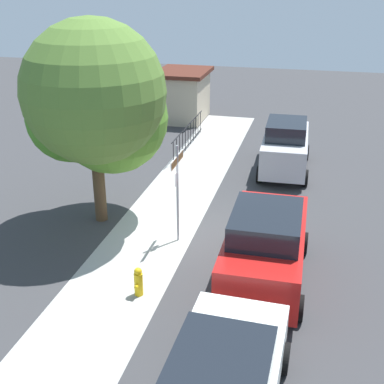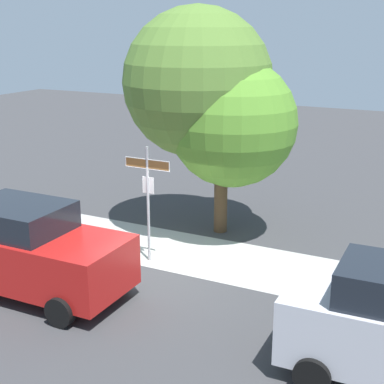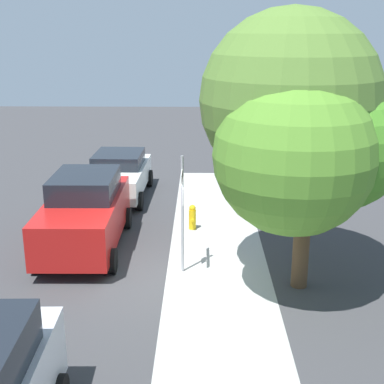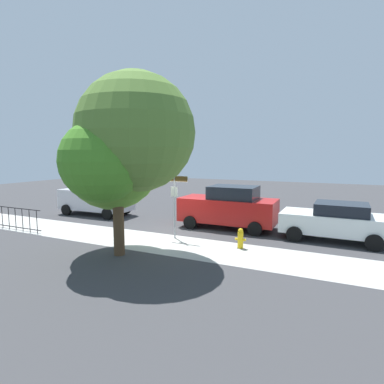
% 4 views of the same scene
% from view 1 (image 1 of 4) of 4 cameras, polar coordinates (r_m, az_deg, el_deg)
% --- Properties ---
extents(ground_plane, '(60.00, 60.00, 0.00)m').
position_cam_1_polar(ground_plane, '(15.80, 0.24, -4.84)').
color(ground_plane, '#38383A').
extents(sidewalk_strip, '(24.00, 2.60, 0.00)m').
position_cam_1_polar(sidewalk_strip, '(17.83, -2.28, -1.39)').
color(sidewalk_strip, '#A6A6A1').
rests_on(sidewalk_strip, ground_plane).
extents(street_sign, '(1.26, 0.07, 3.01)m').
position_cam_1_polar(street_sign, '(14.67, -1.65, 1.49)').
color(street_sign, '#9EA0A5').
rests_on(street_sign, ground_plane).
extents(shade_tree, '(4.90, 4.54, 6.42)m').
position_cam_1_polar(shade_tree, '(15.51, -10.66, 9.55)').
color(shade_tree, '#4E3924').
rests_on(shade_tree, ground_plane).
extents(car_white, '(4.26, 2.22, 1.60)m').
position_cam_1_polar(car_white, '(9.63, 3.40, -20.42)').
color(car_white, white).
rests_on(car_white, ground_plane).
extents(car_red, '(4.66, 2.19, 2.08)m').
position_cam_1_polar(car_red, '(13.30, 8.22, -5.87)').
color(car_red, '#B21816').
rests_on(car_red, ground_plane).
extents(car_silver, '(4.45, 2.03, 2.13)m').
position_cam_1_polar(car_silver, '(20.83, 10.40, 5.08)').
color(car_silver, '#BBBBC4').
rests_on(car_silver, ground_plane).
extents(iron_fence, '(5.41, 0.04, 1.07)m').
position_cam_1_polar(iron_fence, '(23.47, -0.44, 6.31)').
color(iron_fence, black).
rests_on(iron_fence, ground_plane).
extents(utility_shed, '(3.48, 2.69, 2.65)m').
position_cam_1_polar(utility_shed, '(28.03, -1.03, 10.84)').
color(utility_shed, tan).
rests_on(utility_shed, ground_plane).
extents(fire_hydrant, '(0.42, 0.22, 0.78)m').
position_cam_1_polar(fire_hydrant, '(12.97, -6.01, -9.93)').
color(fire_hydrant, yellow).
rests_on(fire_hydrant, ground_plane).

